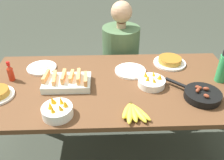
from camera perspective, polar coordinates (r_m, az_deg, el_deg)
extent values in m
plane|color=#383D33|center=(2.26, 0.00, -16.91)|extent=(14.00, 14.00, 0.00)
cube|color=brown|center=(1.76, 0.00, -1.30)|extent=(1.87, 0.91, 0.03)
cylinder|color=brown|center=(2.44, -21.43, -3.67)|extent=(0.07, 0.07, 0.72)
cylinder|color=brown|center=(2.48, 20.34, -2.79)|extent=(0.07, 0.07, 0.72)
ellipsoid|color=yellow|center=(1.47, 3.71, -7.40)|extent=(0.10, 0.16, 0.04)
ellipsoid|color=yellow|center=(1.46, 4.36, -7.94)|extent=(0.07, 0.20, 0.04)
ellipsoid|color=yellow|center=(1.47, 5.16, -7.77)|extent=(0.06, 0.18, 0.04)
ellipsoid|color=yellow|center=(1.47, 6.22, -7.79)|extent=(0.11, 0.20, 0.04)
ellipsoid|color=yellow|center=(1.48, 6.70, -7.61)|extent=(0.14, 0.18, 0.04)
cylinder|color=#4C3819|center=(1.53, 4.52, -5.90)|extent=(0.02, 0.02, 0.04)
cube|color=silver|center=(1.74, -10.73, -0.63)|extent=(0.34, 0.22, 0.05)
cube|color=#F29E56|center=(1.77, -15.60, 0.84)|extent=(0.03, 0.15, 0.04)
cube|color=#F29E56|center=(1.74, -13.69, 0.46)|extent=(0.03, 0.16, 0.04)
cube|color=#F29E56|center=(1.72, -11.58, 0.78)|extent=(0.03, 0.14, 0.05)
cube|color=#F29E56|center=(1.72, -9.70, 0.83)|extent=(0.03, 0.13, 0.04)
cube|color=#F29E56|center=(1.70, -8.03, 0.80)|extent=(0.03, 0.15, 0.05)
cube|color=#F29E56|center=(1.68, -6.37, 0.22)|extent=(0.03, 0.14, 0.05)
cylinder|color=black|center=(1.71, 20.80, -4.01)|extent=(0.24, 0.24, 0.01)
cylinder|color=black|center=(1.69, 20.97, -3.31)|extent=(0.24, 0.24, 0.04)
cylinder|color=black|center=(1.75, 15.12, -0.64)|extent=(0.13, 0.13, 0.02)
ellipsoid|color=brown|center=(1.69, 20.35, -1.82)|extent=(0.03, 0.03, 0.03)
ellipsoid|color=brown|center=(1.70, 21.72, -1.96)|extent=(0.05, 0.04, 0.02)
ellipsoid|color=brown|center=(1.70, 19.92, -1.65)|extent=(0.04, 0.04, 0.03)
ellipsoid|color=brown|center=(1.63, 21.79, -3.58)|extent=(0.05, 0.05, 0.03)
ellipsoid|color=brown|center=(1.66, 19.95, -2.32)|extent=(0.05, 0.05, 0.03)
cylinder|color=white|center=(2.05, 13.67, 4.02)|extent=(0.27, 0.27, 0.02)
cylinder|color=gold|center=(2.04, 13.76, 4.68)|extent=(0.19, 0.19, 0.04)
cylinder|color=#9B601E|center=(2.03, 13.84, 5.19)|extent=(0.19, 0.19, 0.00)
cylinder|color=white|center=(1.89, 4.43, 2.21)|extent=(0.25, 0.25, 0.02)
cylinder|color=silver|center=(1.90, 4.88, 2.82)|extent=(0.02, 0.11, 0.01)
cube|color=silver|center=(1.84, 4.89, 1.62)|extent=(0.03, 0.04, 0.00)
cylinder|color=white|center=(2.01, -16.54, 2.83)|extent=(0.23, 0.23, 0.02)
cylinder|color=silver|center=(1.98, -15.86, 2.87)|extent=(0.12, 0.04, 0.01)
cube|color=silver|center=(1.98, -18.38, 2.47)|extent=(0.05, 0.03, 0.00)
cylinder|color=white|center=(1.49, -12.99, -7.33)|extent=(0.19, 0.19, 0.06)
cone|color=#F4A819|center=(1.45, -11.19, -5.68)|extent=(0.04, 0.04, 0.06)
cone|color=#F4A819|center=(1.48, -12.18, -4.86)|extent=(0.04, 0.04, 0.06)
cone|color=#F4A819|center=(1.49, -14.13, -4.78)|extent=(0.06, 0.06, 0.06)
cone|color=#F4A819|center=(1.46, -14.69, -5.96)|extent=(0.04, 0.05, 0.06)
cone|color=#F4A819|center=(1.43, -14.17, -7.02)|extent=(0.05, 0.04, 0.05)
cone|color=#F4A819|center=(1.42, -12.43, -6.51)|extent=(0.05, 0.05, 0.06)
cylinder|color=white|center=(1.74, 9.48, -0.58)|extent=(0.20, 0.20, 0.05)
cone|color=#F4A819|center=(1.73, 11.43, 0.74)|extent=(0.04, 0.05, 0.05)
cone|color=#F4A819|center=(1.76, 9.97, 1.45)|extent=(0.04, 0.04, 0.05)
cone|color=#F4A819|center=(1.73, 8.08, 1.36)|extent=(0.05, 0.05, 0.06)
cone|color=#F4A819|center=(1.69, 8.65, 0.42)|extent=(0.04, 0.05, 0.06)
cone|color=#F4A819|center=(1.68, 10.05, 0.02)|extent=(0.04, 0.03, 0.06)
cylinder|color=#2D9351|center=(1.90, 25.10, 2.50)|extent=(0.08, 0.08, 0.21)
cylinder|color=#B72814|center=(1.91, -23.13, 1.24)|extent=(0.04, 0.04, 0.10)
cone|color=#B72814|center=(1.88, -23.54, 2.84)|extent=(0.04, 0.04, 0.03)
cylinder|color=red|center=(1.87, -23.74, 3.63)|extent=(0.02, 0.02, 0.03)
cube|color=black|center=(2.62, 1.90, -1.93)|extent=(0.40, 0.40, 0.45)
cylinder|color=#476642|center=(2.39, 2.11, 7.17)|extent=(0.36, 0.36, 0.47)
cylinder|color=tan|center=(2.28, 2.24, 13.10)|extent=(0.09, 0.09, 0.05)
sphere|color=tan|center=(2.24, 2.31, 16.06)|extent=(0.20, 0.20, 0.20)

